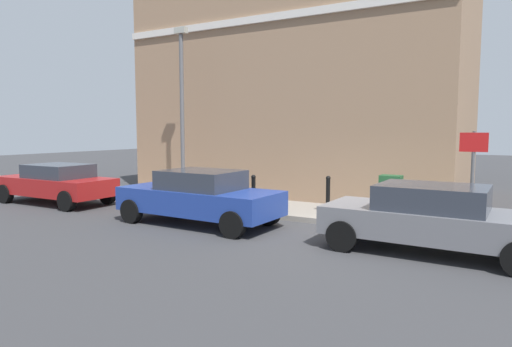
{
  "coord_description": "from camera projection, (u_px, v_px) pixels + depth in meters",
  "views": [
    {
      "loc": [
        -10.09,
        -3.39,
        2.48
      ],
      "look_at": [
        1.31,
        3.18,
        1.2
      ],
      "focal_mm": 31.5,
      "sensor_mm": 36.0,
      "label": 1
    }
  ],
  "objects": [
    {
      "name": "car_grey",
      "position": [
        432.0,
        218.0,
        9.01
      ],
      "size": [
        1.95,
        4.3,
        1.38
      ],
      "rotation": [
        0.0,
        0.0,
        1.55
      ],
      "color": "slate",
      "rests_on": "ground"
    },
    {
      "name": "corner_building",
      "position": [
        310.0,
        71.0,
        18.08
      ],
      "size": [
        7.58,
        11.82,
        9.73
      ],
      "color": "#937256",
      "rests_on": "ground"
    },
    {
      "name": "bollard_near_cabinet",
      "position": [
        328.0,
        193.0,
        12.73
      ],
      "size": [
        0.14,
        0.14,
        1.04
      ],
      "color": "black",
      "rests_on": "sidewalk"
    },
    {
      "name": "sidewalk",
      "position": [
        195.0,
        201.0,
        15.33
      ],
      "size": [
        2.39,
        30.0,
        0.15
      ],
      "primitive_type": "cube",
      "color": "gray",
      "rests_on": "ground"
    },
    {
      "name": "street_sign",
      "position": [
        473.0,
        166.0,
        10.29
      ],
      "size": [
        0.08,
        0.6,
        2.3
      ],
      "color": "#59595B",
      "rests_on": "sidewalk"
    },
    {
      "name": "bollard_far_kerb",
      "position": [
        253.0,
        191.0,
        13.02
      ],
      "size": [
        0.14,
        0.14,
        1.04
      ],
      "color": "black",
      "rests_on": "sidewalk"
    },
    {
      "name": "lamppost",
      "position": [
        182.0,
        105.0,
        15.14
      ],
      "size": [
        0.2,
        0.44,
        5.72
      ],
      "color": "#59595B",
      "rests_on": "sidewalk"
    },
    {
      "name": "car_red",
      "position": [
        56.0,
        183.0,
        15.09
      ],
      "size": [
        1.85,
        4.26,
        1.34
      ],
      "rotation": [
        0.0,
        0.0,
        1.58
      ],
      "color": "maroon",
      "rests_on": "ground"
    },
    {
      "name": "utility_cabinet",
      "position": [
        390.0,
        199.0,
        11.77
      ],
      "size": [
        0.46,
        0.61,
        1.15
      ],
      "color": "#1E4C28",
      "rests_on": "sidewalk"
    },
    {
      "name": "car_blue",
      "position": [
        199.0,
        196.0,
        11.77
      ],
      "size": [
        1.96,
        4.42,
        1.43
      ],
      "rotation": [
        0.0,
        0.0,
        1.54
      ],
      "color": "navy",
      "rests_on": "ground"
    },
    {
      "name": "ground",
      "position": [
        345.0,
        235.0,
        10.62
      ],
      "size": [
        80.0,
        80.0,
        0.0
      ],
      "primitive_type": "plane",
      "color": "#38383A"
    }
  ]
}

